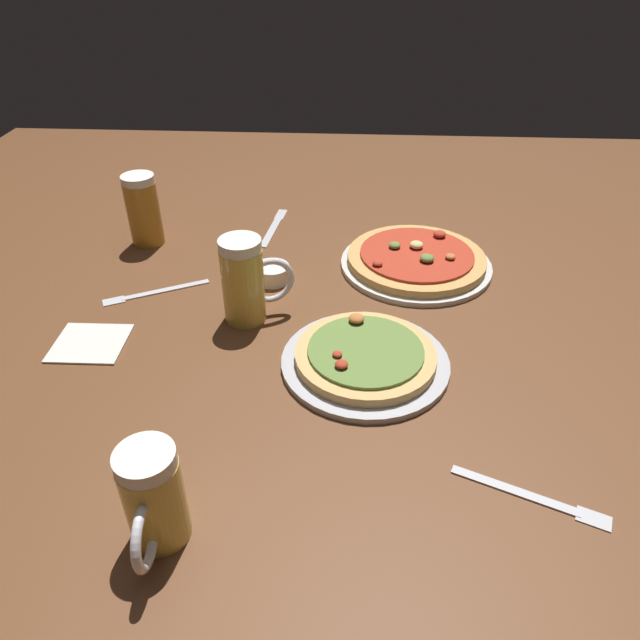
# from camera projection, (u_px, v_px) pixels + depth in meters

# --- Properties ---
(ground_plane) EXTENTS (2.40, 2.40, 0.03)m
(ground_plane) POSITION_uv_depth(u_px,v_px,m) (320.00, 335.00, 1.12)
(ground_plane) COLOR brown
(pizza_plate_near) EXTENTS (0.30, 0.30, 0.05)m
(pizza_plate_near) POSITION_uv_depth(u_px,v_px,m) (365.00, 358.00, 1.01)
(pizza_plate_near) COLOR #B2B2B7
(pizza_plate_near) RESTS_ON ground_plane
(pizza_plate_far) EXTENTS (0.34, 0.34, 0.05)m
(pizza_plate_far) POSITION_uv_depth(u_px,v_px,m) (416.00, 260.00, 1.30)
(pizza_plate_far) COLOR silver
(pizza_plate_far) RESTS_ON ground_plane
(beer_mug_dark) EXTENTS (0.07, 0.13, 0.15)m
(beer_mug_dark) POSITION_uv_depth(u_px,v_px,m) (153.00, 499.00, 0.70)
(beer_mug_dark) COLOR gold
(beer_mug_dark) RESTS_ON ground_plane
(beer_mug_amber) EXTENTS (0.14, 0.08, 0.17)m
(beer_mug_amber) POSITION_uv_depth(u_px,v_px,m) (245.00, 281.00, 1.10)
(beer_mug_amber) COLOR gold
(beer_mug_amber) RESTS_ON ground_plane
(beer_mug_pale) EXTENTS (0.08, 0.14, 0.17)m
(beer_mug_pale) POSITION_uv_depth(u_px,v_px,m) (144.00, 210.00, 1.36)
(beer_mug_pale) COLOR #B27A23
(beer_mug_pale) RESTS_ON ground_plane
(ramekin_sauce) EXTENTS (0.07, 0.07, 0.04)m
(ramekin_sauce) POSITION_uv_depth(u_px,v_px,m) (272.00, 273.00, 1.25)
(ramekin_sauce) COLOR white
(ramekin_sauce) RESTS_ON ground_plane
(napkin_folded) EXTENTS (0.13, 0.12, 0.01)m
(napkin_folded) POSITION_uv_depth(u_px,v_px,m) (90.00, 342.00, 1.07)
(napkin_folded) COLOR silver
(napkin_folded) RESTS_ON ground_plane
(fork_left) EXTENTS (0.20, 0.10, 0.01)m
(fork_left) POSITION_uv_depth(u_px,v_px,m) (533.00, 496.00, 0.79)
(fork_left) COLOR silver
(fork_left) RESTS_ON ground_plane
(knife_right) EXTENTS (0.05, 0.22, 0.01)m
(knife_right) POSITION_uv_depth(u_px,v_px,m) (274.00, 227.00, 1.47)
(knife_right) COLOR silver
(knife_right) RESTS_ON ground_plane
(fork_spare) EXTENTS (0.21, 0.12, 0.01)m
(fork_spare) POSITION_uv_depth(u_px,v_px,m) (154.00, 292.00, 1.22)
(fork_spare) COLOR silver
(fork_spare) RESTS_ON ground_plane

